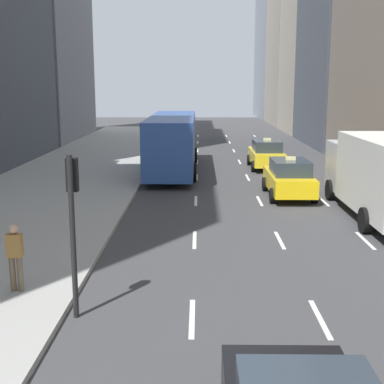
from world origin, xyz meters
The scene contains 8 objects.
sidewalk_left centered at (-7.00, 27.00, 0.07)m, with size 8.00×66.00×0.15m, color #9E9E99.
lane_markings centered at (2.60, 23.00, 0.01)m, with size 5.72×56.00×0.01m.
taxi_lead centered at (4.00, 29.23, 0.88)m, with size 2.02×4.40×1.87m.
taxi_second centered at (4.00, 20.87, 0.88)m, with size 2.02×4.40×1.87m.
city_bus centered at (-1.61, 27.94, 1.79)m, with size 2.80×11.61×3.25m.
box_truck centered at (6.80, 17.08, 1.71)m, with size 2.58×8.40×3.15m.
pedestrian_mid_block centered at (-4.43, 9.16, 1.07)m, with size 0.36×0.22×1.65m.
traffic_light_pole centered at (-2.75, 8.12, 2.41)m, with size 0.24×0.42×3.60m.
Camera 1 is at (-0.05, -2.92, 5.04)m, focal length 50.00 mm.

